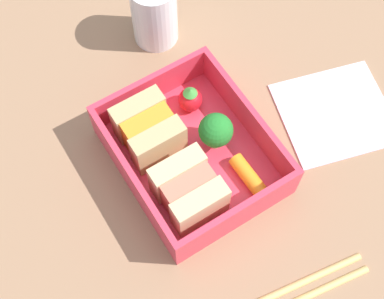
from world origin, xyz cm
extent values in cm
cube|color=#936F52|center=(0.00, 0.00, -1.00)|extent=(120.00, 120.00, 2.00)
cube|color=#E2344B|center=(0.00, 0.00, 0.60)|extent=(16.71, 13.81, 1.20)
cube|color=#E2344B|center=(0.00, 6.60, 3.13)|extent=(16.71, 0.60, 3.87)
cube|color=#E2344B|center=(0.00, -6.60, 3.13)|extent=(16.71, 0.60, 3.87)
cube|color=#E2344B|center=(-8.05, 0.00, 3.13)|extent=(0.60, 12.61, 3.87)
cube|color=#E2344B|center=(8.05, 0.00, 3.13)|extent=(0.60, 12.61, 3.87)
cube|color=#DDB786|center=(-5.69, 2.70, 3.48)|extent=(1.96, 5.40, 4.56)
cube|color=#D87259|center=(-3.73, 2.70, 3.48)|extent=(1.96, 4.97, 4.20)
cube|color=#DDB786|center=(-1.77, 2.70, 3.48)|extent=(1.96, 5.40, 4.56)
cube|color=tan|center=(1.77, 2.70, 3.48)|extent=(1.96, 5.40, 4.56)
cube|color=orange|center=(3.73, 2.70, 3.48)|extent=(1.96, 4.97, 4.20)
cube|color=tan|center=(5.69, 2.70, 3.48)|extent=(1.96, 5.40, 4.56)
cylinder|color=orange|center=(-5.04, -3.35, 1.95)|extent=(4.63, 1.61, 1.49)
cylinder|color=#7FC171|center=(-0.10, -2.73, 2.00)|extent=(1.25, 1.25, 1.59)
sphere|color=#227929|center=(-0.10, -2.73, 4.00)|extent=(3.44, 3.44, 3.44)
sphere|color=red|center=(5.05, -2.94, 2.46)|extent=(2.51, 2.51, 2.51)
cone|color=#3D903A|center=(5.05, -2.94, 4.01)|extent=(1.51, 1.51, 0.60)
cylinder|color=#D7B569|center=(-15.37, 1.45, 0.35)|extent=(3.57, 19.37, 0.70)
cylinder|color=white|center=(15.77, -5.01, 3.93)|extent=(5.07, 5.07, 7.86)
cube|color=silver|center=(-3.41, -16.00, 0.20)|extent=(13.35, 13.97, 0.40)
camera|label=1|loc=(-19.39, 12.13, 49.80)|focal=50.00mm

